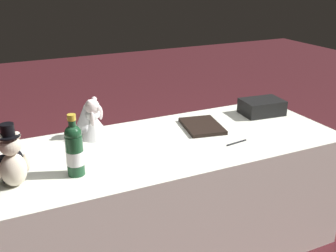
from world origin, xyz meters
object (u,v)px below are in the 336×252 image
at_px(signing_pen, 236,143).
at_px(gift_case_black, 262,107).
at_px(teddy_bear_groom, 12,161).
at_px(guestbook, 202,126).
at_px(teddy_bear_bride, 91,120).
at_px(champagne_bottle, 74,150).

bearing_deg(signing_pen, gift_case_black, -142.16).
xyz_separation_m(teddy_bear_groom, signing_pen, (-1.16, 0.05, -0.11)).
distance_m(gift_case_black, guestbook, 0.49).
distance_m(signing_pen, guestbook, 0.29).
height_order(teddy_bear_bride, guestbook, teddy_bear_bride).
relative_size(teddy_bear_groom, signing_pen, 2.01).
xyz_separation_m(teddy_bear_bride, signing_pen, (-0.70, 0.45, -0.10)).
distance_m(teddy_bear_bride, gift_case_black, 1.14).
bearing_deg(teddy_bear_bride, gift_case_black, 174.37).
xyz_separation_m(teddy_bear_bride, gift_case_black, (-1.13, 0.11, -0.05)).
xyz_separation_m(teddy_bear_bride, guestbook, (-0.65, 0.16, -0.09)).
relative_size(teddy_bear_groom, teddy_bear_bride, 1.28).
relative_size(teddy_bear_bride, champagne_bottle, 0.77).
height_order(teddy_bear_bride, gift_case_black, teddy_bear_bride).
xyz_separation_m(teddy_bear_groom, guestbook, (-1.11, -0.24, -0.11)).
distance_m(champagne_bottle, guestbook, 0.89).
bearing_deg(gift_case_black, signing_pen, 37.84).
height_order(teddy_bear_groom, teddy_bear_bride, teddy_bear_groom).
xyz_separation_m(teddy_bear_groom, teddy_bear_bride, (-0.47, -0.40, -0.02)).
relative_size(teddy_bear_groom, gift_case_black, 1.04).
bearing_deg(guestbook, gift_case_black, -163.91).
distance_m(teddy_bear_bride, champagne_bottle, 0.46).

